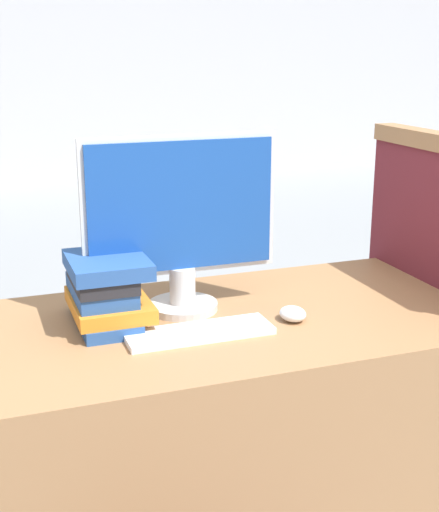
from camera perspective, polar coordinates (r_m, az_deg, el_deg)
wall_back at (r=8.04m, az=-15.87°, el=15.47°), size 12.00×0.06×2.80m
desk at (r=2.05m, az=1.21°, el=-14.80°), size 1.28×0.70×0.76m
carrel_divider at (r=2.26m, az=17.12°, el=-5.90°), size 0.07×0.74×1.20m
monitor at (r=1.87m, az=-3.08°, el=2.92°), size 0.52×0.19×0.47m
keyboard at (r=1.76m, az=-1.65°, el=-6.13°), size 0.37×0.12×0.02m
mouse at (r=1.86m, az=5.88°, el=-4.61°), size 0.07×0.08×0.04m
book_stack at (r=1.84m, az=-9.10°, el=-2.73°), size 0.19×0.28×0.18m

